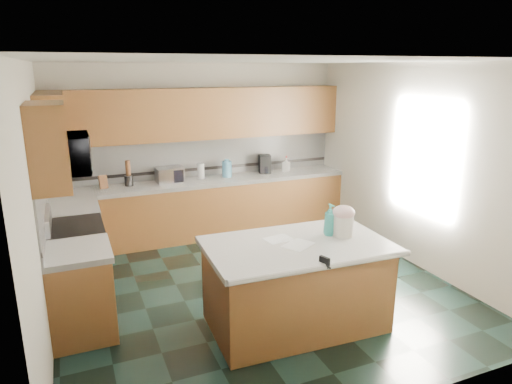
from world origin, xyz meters
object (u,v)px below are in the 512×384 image
island_base (296,287)px  treat_jar (343,226)px  island_top (297,246)px  toaster_oven (170,175)px  knife_block (103,182)px  soap_bottle_island (330,220)px  coffee_maker (265,164)px

island_base → treat_jar: size_ratio=7.81×
island_top → toaster_oven: size_ratio=4.59×
knife_block → toaster_oven: 0.98m
treat_jar → soap_bottle_island: (-0.12, 0.07, 0.06)m
treat_jar → toaster_oven: toaster_oven is taller
knife_block → coffee_maker: (2.58, 0.03, 0.06)m
toaster_oven → soap_bottle_island: bearing=-72.2°
island_top → treat_jar: (0.54, -0.00, 0.14)m
soap_bottle_island → coffee_maker: (0.55, 2.94, -0.01)m
island_base → knife_block: knife_block is taller
island_top → coffee_maker: size_ratio=5.96×
soap_bottle_island → coffee_maker: bearing=74.1°
island_top → treat_jar: 0.56m
coffee_maker → treat_jar: bearing=-83.5°
soap_bottle_island → treat_jar: bearing=-38.4°
treat_jar → coffee_maker: bearing=77.1°
knife_block → coffee_maker: 2.58m
island_base → toaster_oven: size_ratio=4.34×
treat_jar → toaster_oven: bearing=106.7°
toaster_oven → island_top: bearing=-80.2°
toaster_oven → coffee_maker: bearing=-1.1°
island_base → coffee_maker: bearing=74.4°
island_base → knife_block: (-1.61, 2.98, 0.59)m
island_base → island_top: 0.46m
soap_bottle_island → knife_block: size_ratio=1.71×
soap_bottle_island → island_top: bearing=-175.6°
treat_jar → soap_bottle_island: bearing=142.3°
coffee_maker → soap_bottle_island: bearing=-85.8°
coffee_maker → knife_block: bearing=-164.7°
knife_block → toaster_oven: toaster_oven is taller
island_top → coffee_maker: 3.17m
soap_bottle_island → coffee_maker: size_ratio=1.09×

